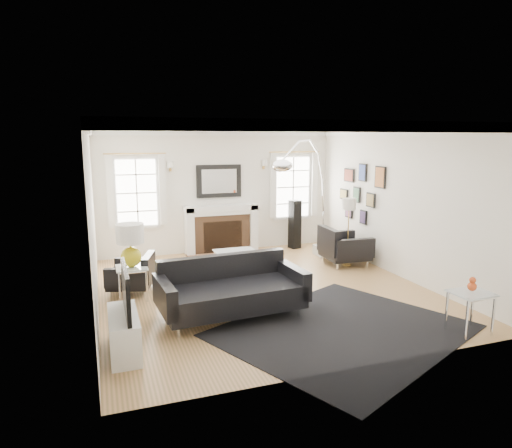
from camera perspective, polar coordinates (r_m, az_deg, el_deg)
name	(u,v)px	position (r m, az deg, el deg)	size (l,w,h in m)	color
floor	(263,289)	(8.12, 0.88, -8.15)	(6.00, 6.00, 0.00)	olive
back_wall	(219,192)	(10.62, -4.69, 4.04)	(5.50, 0.04, 2.80)	silver
front_wall	(357,251)	(5.12, 12.56, -3.32)	(5.50, 0.04, 2.80)	silver
left_wall	(92,220)	(7.32, -19.76, 0.46)	(0.04, 6.00, 2.80)	silver
right_wall	(399,203)	(9.09, 17.42, 2.48)	(0.04, 6.00, 2.80)	silver
ceiling	(263,127)	(7.69, 0.94, 12.03)	(5.50, 6.00, 0.02)	white
crown_molding	(263,131)	(7.69, 0.93, 11.58)	(5.50, 6.00, 0.12)	white
fireplace	(221,230)	(10.55, -4.34, -0.71)	(1.70, 0.69, 1.11)	white
mantel_mirror	(219,181)	(10.55, -4.65, 5.36)	(1.05, 0.07, 0.75)	black
window_left	(137,193)	(10.26, -14.69, 3.82)	(1.24, 0.15, 1.62)	white
window_right	(293,187)	(11.17, 4.62, 4.67)	(1.24, 0.15, 1.62)	white
gallery_wall	(361,189)	(10.12, 12.95, 4.24)	(0.04, 1.73, 1.29)	black
tv_unit	(124,327)	(5.97, -16.15, -12.30)	(0.35, 1.00, 1.09)	white
area_rug	(344,330)	(6.57, 10.92, -12.94)	(3.17, 2.64, 0.01)	black
sofa	(230,290)	(6.88, -3.22, -8.29)	(2.22, 1.14, 0.70)	black
armchair_left	(134,275)	(8.18, -15.03, -6.14)	(0.91, 0.97, 0.54)	black
armchair_right	(342,247)	(9.75, 10.73, -2.87)	(0.92, 1.02, 0.66)	black
coffee_table	(237,254)	(9.19, -2.37, -3.73)	(0.83, 0.83, 0.37)	silver
side_table_left	(132,273)	(7.79, -15.25, -5.94)	(0.50, 0.50, 0.55)	silver
nesting_table	(471,301)	(6.87, 25.26, -8.67)	(0.53, 0.44, 0.58)	silver
gourd_lamp	(130,242)	(7.66, -15.44, -2.22)	(0.45, 0.45, 0.72)	gold
orange_vase	(472,285)	(6.80, 25.41, -6.87)	(0.12, 0.12, 0.19)	#CB461A
arc_floor_lamp	(305,197)	(9.27, 6.12, 3.40)	(1.90, 1.76, 2.69)	silver
stick_floor_lamp	(349,208)	(9.54, 11.55, 2.03)	(0.29, 0.29, 1.41)	gold
speaker_tower	(295,224)	(11.00, 4.86, -0.04)	(0.23, 0.23, 1.16)	black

